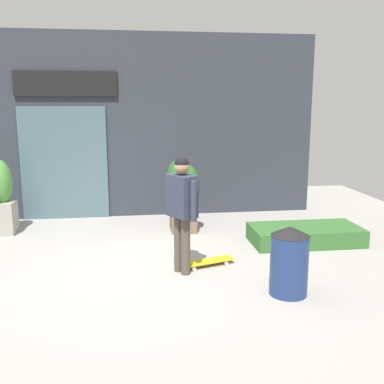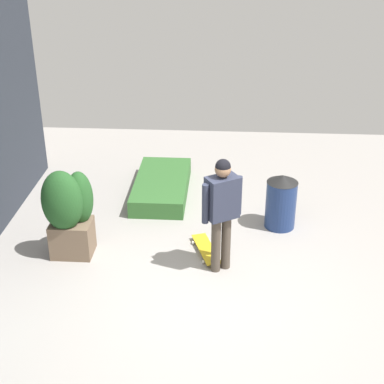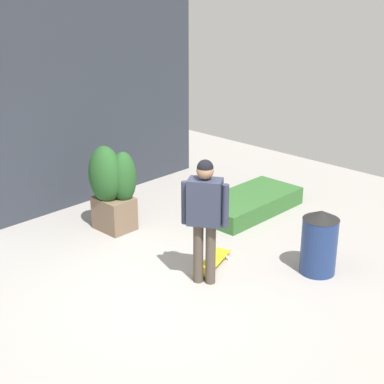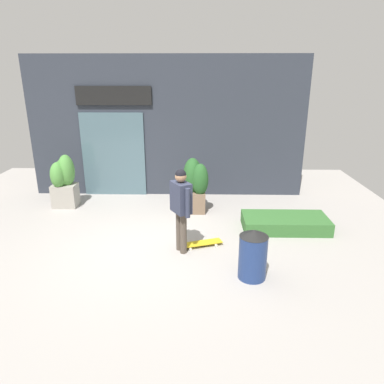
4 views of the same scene
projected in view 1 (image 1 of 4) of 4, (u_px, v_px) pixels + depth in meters
ground_plane at (143, 269)px, 6.49m from camera, size 12.00×12.00×0.00m
building_facade at (134, 127)px, 9.33m from camera, size 7.55×0.31×3.79m
skateboarder at (182, 203)px, 6.16m from camera, size 0.44×0.52×1.66m
skateboard at (207, 262)px, 6.61m from camera, size 0.87×0.48×0.08m
planter_box_left at (182, 194)px, 8.32m from camera, size 0.62×0.67×1.35m
trash_bin at (289, 260)px, 5.55m from camera, size 0.48×0.48×0.89m
hedge_ledge at (305, 235)px, 7.66m from camera, size 1.87×0.90×0.29m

